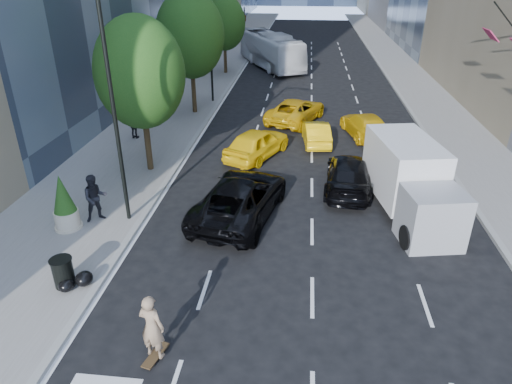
# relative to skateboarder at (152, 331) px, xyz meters

# --- Properties ---
(ground) EXTENTS (160.00, 160.00, 0.00)m
(ground) POSITION_rel_skateboarder_xyz_m (3.20, 3.00, -0.98)
(ground) COLOR black
(ground) RESTS_ON ground
(sidewalk_left) EXTENTS (6.00, 120.00, 0.15)m
(sidewalk_left) POSITION_rel_skateboarder_xyz_m (-5.80, 33.00, -0.90)
(sidewalk_left) COLOR slate
(sidewalk_left) RESTS_ON ground
(sidewalk_right) EXTENTS (4.00, 120.00, 0.15)m
(sidewalk_right) POSITION_rel_skateboarder_xyz_m (13.20, 33.00, -0.90)
(sidewalk_right) COLOR slate
(sidewalk_right) RESTS_ON ground
(lamp_near) EXTENTS (2.13, 0.22, 10.00)m
(lamp_near) POSITION_rel_skateboarder_xyz_m (-3.12, 7.00, 4.84)
(lamp_near) COLOR black
(lamp_near) RESTS_ON sidewalk_left
(lamp_far) EXTENTS (2.13, 0.22, 10.00)m
(lamp_far) POSITION_rel_skateboarder_xyz_m (-3.12, 25.00, 4.84)
(lamp_far) COLOR black
(lamp_far) RESTS_ON sidewalk_left
(tree_near) EXTENTS (4.20, 4.20, 7.46)m
(tree_near) POSITION_rel_skateboarder_xyz_m (-4.00, 12.00, 3.99)
(tree_near) COLOR black
(tree_near) RESTS_ON sidewalk_left
(tree_mid) EXTENTS (4.50, 4.50, 7.99)m
(tree_mid) POSITION_rel_skateboarder_xyz_m (-4.00, 22.00, 4.34)
(tree_mid) COLOR black
(tree_mid) RESTS_ON sidewalk_left
(tree_far) EXTENTS (3.90, 3.90, 6.92)m
(tree_far) POSITION_rel_skateboarder_xyz_m (-4.00, 35.00, 3.65)
(tree_far) COLOR black
(tree_far) RESTS_ON sidewalk_left
(traffic_signal) EXTENTS (2.48, 0.53, 5.20)m
(traffic_signal) POSITION_rel_skateboarder_xyz_m (-3.20, 43.00, 3.26)
(traffic_signal) COLOR black
(traffic_signal) RESTS_ON sidewalk_left
(skateboarder) EXTENTS (0.81, 0.64, 1.95)m
(skateboarder) POSITION_rel_skateboarder_xyz_m (0.00, 0.00, 0.00)
(skateboarder) COLOR #8B7157
(skateboarder) RESTS_ON ground
(black_sedan_lincoln) EXTENTS (3.94, 6.50, 1.69)m
(black_sedan_lincoln) POSITION_rel_skateboarder_xyz_m (1.20, 7.95, -0.13)
(black_sedan_lincoln) COLOR black
(black_sedan_lincoln) RESTS_ON ground
(black_sedan_mercedes) EXTENTS (2.59, 5.37, 1.51)m
(black_sedan_mercedes) POSITION_rel_skateboarder_xyz_m (5.88, 11.00, -0.22)
(black_sedan_mercedes) COLOR black
(black_sedan_mercedes) RESTS_ON ground
(taxi_a) EXTENTS (3.65, 5.06, 1.60)m
(taxi_a) POSITION_rel_skateboarder_xyz_m (1.20, 14.50, -0.18)
(taxi_a) COLOR yellow
(taxi_a) RESTS_ON ground
(taxi_b) EXTENTS (1.81, 4.10, 1.31)m
(taxi_b) POSITION_rel_skateboarder_xyz_m (4.40, 17.00, -0.32)
(taxi_b) COLOR yellow
(taxi_b) RESTS_ON ground
(taxi_c) EXTENTS (4.34, 6.06, 1.53)m
(taxi_c) POSITION_rel_skateboarder_xyz_m (3.12, 21.00, -0.21)
(taxi_c) COLOR #D39F0B
(taxi_c) RESTS_ON ground
(taxi_d) EXTENTS (3.08, 5.27, 1.43)m
(taxi_d) POSITION_rel_skateboarder_xyz_m (7.40, 18.50, -0.26)
(taxi_d) COLOR #DEAC0B
(taxi_d) RESTS_ON ground
(city_bus) EXTENTS (7.58, 12.08, 3.35)m
(city_bus) POSITION_rel_skateboarder_xyz_m (0.00, 38.92, 0.70)
(city_bus) COLOR white
(city_bus) RESTS_ON ground
(box_truck) EXTENTS (3.34, 6.52, 2.97)m
(box_truck) POSITION_rel_skateboarder_xyz_m (8.15, 9.00, 0.53)
(box_truck) COLOR silver
(box_truck) RESTS_ON ground
(pedestrian_a) EXTENTS (1.21, 1.15, 1.98)m
(pedestrian_a) POSITION_rel_skateboarder_xyz_m (-4.48, 6.75, 0.16)
(pedestrian_a) COLOR black
(pedestrian_a) RESTS_ON sidewalk_left
(pedestrian_b) EXTENTS (1.03, 0.61, 1.64)m
(pedestrian_b) POSITION_rel_skateboarder_xyz_m (-6.31, 16.31, -0.01)
(pedestrian_b) COLOR black
(pedestrian_b) RESTS_ON sidewalk_left
(trash_can) EXTENTS (0.65, 0.65, 0.97)m
(trash_can) POSITION_rel_skateboarder_xyz_m (-3.79, 2.54, -0.34)
(trash_can) COLOR black
(trash_can) RESTS_ON sidewalk_left
(planter_shrub) EXTENTS (0.95, 0.95, 2.28)m
(planter_shrub) POSITION_rel_skateboarder_xyz_m (-5.40, 6.00, 0.26)
(planter_shrub) COLOR beige
(planter_shrub) RESTS_ON sidewalk_left
(garbage_bags) EXTENTS (0.96, 0.93, 0.48)m
(garbage_bags) POSITION_rel_skateboarder_xyz_m (-3.36, 2.50, -0.60)
(garbage_bags) COLOR black
(garbage_bags) RESTS_ON sidewalk_left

